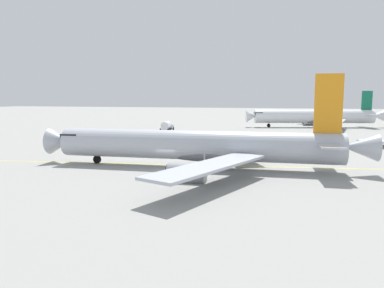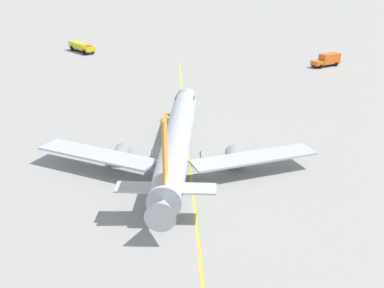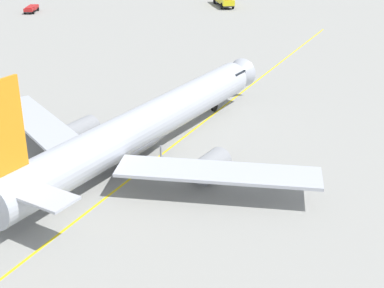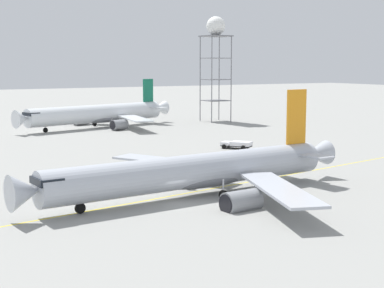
% 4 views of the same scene
% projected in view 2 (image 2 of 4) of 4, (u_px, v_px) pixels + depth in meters
% --- Properties ---
extents(ground_plane, '(600.00, 600.00, 0.00)m').
position_uv_depth(ground_plane, '(168.00, 151.00, 74.49)').
color(ground_plane, gray).
extents(airliner_main, '(42.73, 37.68, 12.19)m').
position_uv_depth(airliner_main, '(177.00, 144.00, 69.74)').
color(airliner_main, '#B2B7C1').
rests_on(airliner_main, ground_plane).
extents(catering_truck_truck, '(6.67, 7.53, 3.10)m').
position_uv_depth(catering_truck_truck, '(327.00, 60.00, 124.99)').
color(catering_truck_truck, '#232326').
rests_on(catering_truck_truck, ground_plane).
extents(fire_tender_truck_extra, '(9.01, 9.55, 2.50)m').
position_uv_depth(fire_tender_truck_extra, '(81.00, 46.00, 141.39)').
color(fire_tender_truck_extra, '#232326').
rests_on(fire_tender_truck_extra, ground_plane).
extents(taxiway_centreline, '(136.01, 25.14, 0.01)m').
position_uv_depth(taxiway_centreline, '(191.00, 178.00, 65.81)').
color(taxiway_centreline, yellow).
rests_on(taxiway_centreline, ground_plane).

